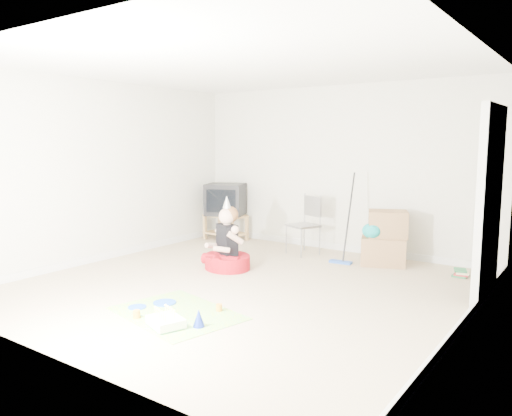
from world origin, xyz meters
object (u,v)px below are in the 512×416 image
Objects in this scene: folding_chair at (303,225)px; cardboard_boxes at (384,239)px; birthday_cake at (166,323)px; crt_tv at (225,199)px; seated_woman at (227,253)px; tv_stand at (226,225)px.

folding_chair reaches higher than cardboard_boxes.
birthday_cake is at bearing -102.79° from cardboard_boxes.
seated_woman reaches higher than crt_tv.
crt_tv is 2.08m from seated_woman.
tv_stand is at bearing 120.84° from birthday_cake.
seated_woman is (1.28, -1.57, -0.50)m from crt_tv.
tv_stand is 1.17× the size of crt_tv.
seated_woman reaches higher than tv_stand.
tv_stand is 0.74× the size of seated_woman.
seated_woman is 2.47× the size of birthday_cake.
seated_woman is (-0.40, -1.37, -0.23)m from folding_chair.
crt_tv reaches higher than birthday_cake.
crt_tv reaches higher than cardboard_boxes.
crt_tv is at bearing 173.31° from folding_chair.
folding_chair is at bearing 97.89° from birthday_cake.
crt_tv is at bearing 129.14° from seated_woman.
folding_chair is (1.68, -0.20, -0.27)m from crt_tv.
folding_chair reaches higher than birthday_cake.
birthday_cake is at bearing -80.81° from crt_tv.
seated_woman is (-1.67, -1.46, -0.15)m from cardboard_boxes.
seated_woman is at bearing 113.28° from birthday_cake.
folding_chair is 0.92× the size of seated_woman.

